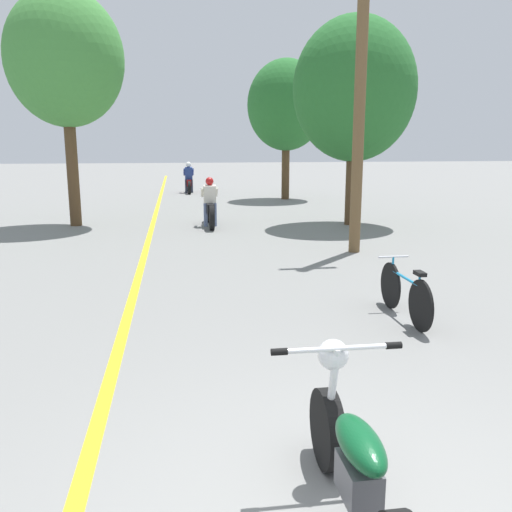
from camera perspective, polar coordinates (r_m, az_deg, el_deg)
lane_stripe_center at (r=15.01m, az=-10.98°, el=2.72°), size 0.14×48.00×0.01m
utility_pole at (r=11.82m, az=10.89°, el=16.47°), size 1.10×0.24×6.48m
roadside_tree_right_near at (r=15.86m, az=10.34°, el=16.83°), size 3.43×3.08×5.74m
roadside_tree_right_far at (r=22.71m, az=3.20°, el=15.53°), size 3.15×2.84×5.62m
roadside_tree_left at (r=16.35m, az=-19.47°, el=18.90°), size 3.15×2.84×6.36m
motorcycle_foreground at (r=3.61m, az=10.47°, el=-20.72°), size 0.91×1.98×1.02m
motorcycle_rider_lead at (r=15.43m, az=-4.86°, el=5.10°), size 0.50×2.14×1.38m
motorcycle_rider_far at (r=25.78m, az=-7.08°, el=7.84°), size 0.50×2.06×1.43m
bicycle_parked at (r=7.57m, az=15.40°, el=-3.78°), size 0.44×1.66×0.78m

